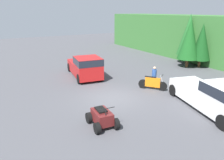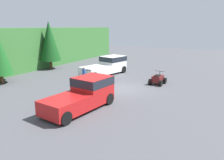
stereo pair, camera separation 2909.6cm
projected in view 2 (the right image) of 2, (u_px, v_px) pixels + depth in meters
ground_plane at (122, 89)px, 19.36m from camera, size 80.00×80.00×0.00m
hillside_backdrop at (0, 51)px, 25.84m from camera, size 44.00×6.00×5.21m
tree_right at (49, 41)px, 27.68m from camera, size 2.68×2.68×6.08m
pickup_truck_red at (84, 93)px, 14.58m from camera, size 5.41×2.85×1.99m
pickup_truck_second at (107, 65)px, 25.18m from camera, size 6.20×3.52×1.99m
dirt_bike at (89, 79)px, 20.80m from camera, size 1.78×1.43×1.21m
quad_atv at (158, 79)px, 20.81m from camera, size 1.87×1.38×1.19m
rider_person at (84, 75)px, 20.62m from camera, size 0.49×0.49×1.69m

